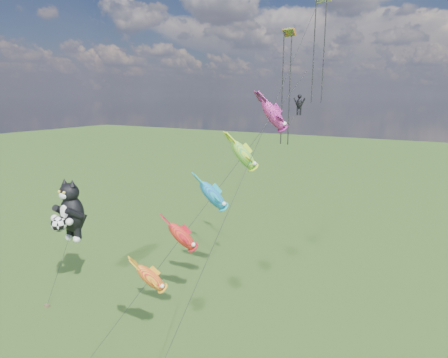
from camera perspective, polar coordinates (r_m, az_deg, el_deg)
The scene contains 4 objects.
ground at distance 36.56m, azimuth -30.39°, elevation -17.62°, with size 300.00×300.00×0.00m, color #1C3F0F.
cat_kite_rig at distance 34.61m, azimuth -22.45°, elevation -4.45°, with size 2.52×4.16×10.51m.
fish_windsock_rig at distance 25.38m, azimuth -1.74°, elevation -2.60°, with size 10.33×12.33×19.06m.
parafoil_rig at distance 28.83m, azimuth 11.21°, elevation 13.92°, with size 4.99×17.17×24.88m.
Camera 1 is at (28.74, -14.50, 17.34)m, focal length 30.00 mm.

